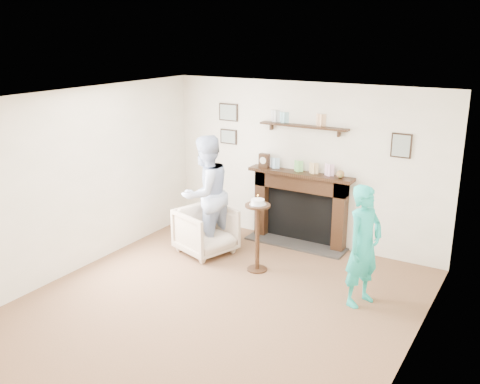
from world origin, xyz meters
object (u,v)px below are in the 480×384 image
object	(u,v)px
armchair	(206,252)
pedestal_table	(258,224)
man	(207,248)
woman	(360,302)

from	to	relation	value
armchair	pedestal_table	bearing A→B (deg)	-80.62
armchair	man	xyz separation A→B (m)	(-0.09, 0.14, 0.00)
armchair	man	size ratio (longest dim) A/B	0.43
man	woman	size ratio (longest dim) A/B	1.17
woman	pedestal_table	bearing A→B (deg)	103.34
man	woman	world-z (taller)	man
man	pedestal_table	xyz separation A→B (m)	(1.04, -0.28, 0.68)
man	pedestal_table	size ratio (longest dim) A/B	1.59
armchair	pedestal_table	xyz separation A→B (m)	(0.95, -0.15, 0.68)
pedestal_table	man	bearing A→B (deg)	164.75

